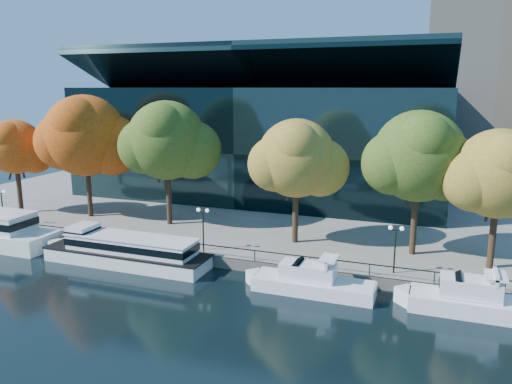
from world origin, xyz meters
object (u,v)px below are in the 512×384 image
at_px(tree_1, 86,137).
at_px(tree_5, 501,176).
at_px(tree_0, 16,148).
at_px(lamp_2, 396,238).
at_px(cruiser_near, 308,281).
at_px(tree_2, 168,142).
at_px(cruiser_far, 470,299).
at_px(lamp_1, 203,219).
at_px(lamp_0, 2,199).
at_px(tour_boat, 123,249).
at_px(tree_4, 420,158).
at_px(tree_3, 298,160).

distance_m(tree_1, tree_5, 43.27).
height_order(tree_0, lamp_2, tree_0).
bearing_deg(tree_0, cruiser_near, -13.53).
bearing_deg(tree_2, tree_1, -178.79).
xyz_separation_m(cruiser_far, tree_0, (-50.42, 8.92, 7.84)).
bearing_deg(lamp_1, lamp_2, 0.00).
relative_size(tree_2, lamp_1, 3.40).
relative_size(cruiser_near, tree_0, 0.95).
bearing_deg(cruiser_far, lamp_2, 146.85).
bearing_deg(lamp_0, lamp_2, 0.00).
bearing_deg(tour_boat, tree_4, 19.81).
height_order(tree_4, lamp_0, tree_4).
xyz_separation_m(tree_1, lamp_1, (18.01, -6.60, -6.41)).
bearing_deg(lamp_2, cruiser_near, -146.88).
bearing_deg(cruiser_near, lamp_2, 33.12).
bearing_deg(tree_0, lamp_1, -10.83).
height_order(tree_1, lamp_2, tree_1).
bearing_deg(tree_0, tree_5, -1.26).
bearing_deg(lamp_0, tree_1, 44.87).
relative_size(cruiser_far, lamp_0, 2.57).
bearing_deg(tree_1, lamp_2, -10.54).
distance_m(cruiser_far, tree_4, 13.47).
relative_size(cruiser_far, tree_2, 0.76).
relative_size(tree_3, lamp_0, 3.02).
relative_size(cruiser_near, tree_4, 0.81).
bearing_deg(lamp_0, cruiser_near, -6.44).
distance_m(tour_boat, cruiser_near, 17.78).
height_order(tree_2, tree_5, tree_2).
bearing_deg(tree_4, cruiser_near, -128.22).
bearing_deg(cruiser_near, tree_5, 30.24).
relative_size(tree_4, lamp_2, 3.26).
relative_size(tree_1, tree_3, 1.17).
bearing_deg(tree_0, tree_3, 0.05).
xyz_separation_m(cruiser_far, lamp_2, (-5.66, 3.70, 2.90)).
height_order(tour_boat, tree_5, tree_5).
height_order(cruiser_far, lamp_1, lamp_1).
height_order(tour_boat, tree_3, tree_3).
bearing_deg(lamp_2, cruiser_far, -33.15).
xyz_separation_m(tree_5, lamp_2, (-7.72, -4.07, -4.98)).
xyz_separation_m(tour_boat, lamp_2, (23.98, 3.61, 2.57)).
xyz_separation_m(cruiser_near, tree_2, (-18.66, 10.87, 9.24)).
height_order(tree_5, lamp_1, tree_5).
bearing_deg(tree_5, tour_boat, -166.39).
distance_m(tree_1, tree_3, 25.69).
height_order(tour_boat, tree_4, tree_4).
distance_m(tree_5, lamp_1, 25.97).
xyz_separation_m(cruiser_near, tree_1, (-29.25, 10.65, 9.42)).
bearing_deg(tree_1, lamp_1, -20.12).
bearing_deg(tree_4, tree_2, 177.12).
bearing_deg(tree_4, lamp_2, -103.44).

